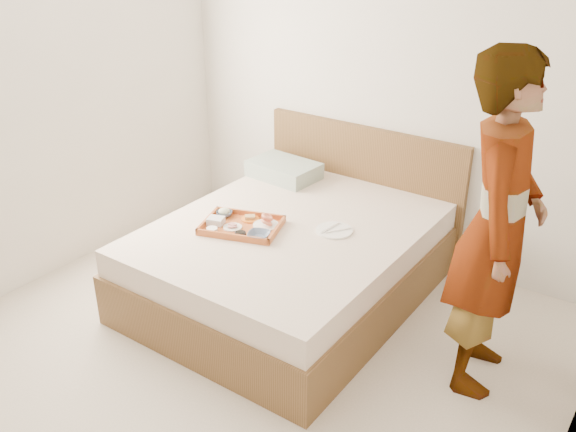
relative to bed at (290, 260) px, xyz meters
The scene contains 16 objects.
ground 1.04m from the bed, 81.74° to the right, with size 3.50×4.00×0.01m, color beige.
wall_back 1.45m from the bed, 81.74° to the left, with size 3.50×0.01×2.60m, color silver.
bed is the anchor object (origin of this frame).
headboard 0.99m from the bed, 90.00° to the left, with size 1.65×0.06×0.95m, color brown.
pillow 0.89m from the bed, 128.53° to the left, with size 0.52×0.35×0.12m, color #A9B8AA.
tray 0.43m from the bed, 136.27° to the right, with size 0.49×0.36×0.04m, color #C8662D.
prawn_plate 0.33m from the bed, 131.25° to the right, with size 0.17×0.17×0.01m, color white.
navy_bowl_big 0.41m from the bed, 99.68° to the right, with size 0.14×0.14×0.03m, color #142442.
sauce_dish 0.47m from the bed, 114.63° to the right, with size 0.07×0.07×0.03m, color black.
meat_plate 0.48m from the bed, 134.55° to the right, with size 0.12×0.12×0.01m, color white.
bread_plate 0.39m from the bed, 156.32° to the right, with size 0.12×0.12×0.01m, color orange.
salad_bowl 0.55m from the bed, 158.40° to the right, with size 0.11×0.11×0.03m, color #142442.
plastic_tub 0.58m from the bed, 143.60° to the right, with size 0.10×0.09×0.04m, color silver.
cheese_round 0.59m from the bed, 131.53° to the right, with size 0.07×0.07×0.03m, color white.
dinner_plate 0.40m from the bed, 17.66° to the left, with size 0.24×0.24×0.01m, color white.
person 1.49m from the bed, ahead, with size 0.68×0.44×1.86m, color beige.
Camera 1 is at (1.95, -2.00, 2.38)m, focal length 38.87 mm.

